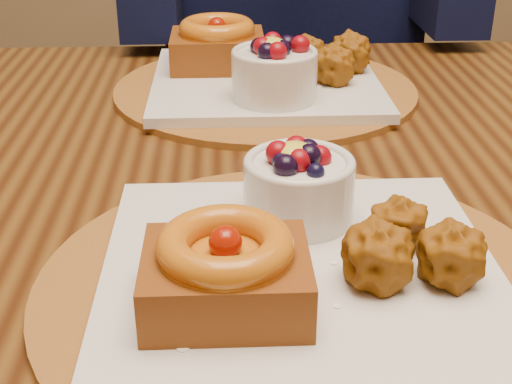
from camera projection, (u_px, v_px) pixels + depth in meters
dining_table at (277, 231)px, 0.74m from camera, size 1.60×0.90×0.76m
place_setting_near at (297, 259)px, 0.50m from camera, size 0.38×0.38×0.08m
place_setting_far at (263, 72)px, 0.89m from camera, size 0.38×0.38×0.09m
chair_far at (298, 129)px, 1.57m from camera, size 0.52×0.52×0.84m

